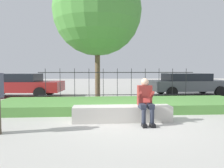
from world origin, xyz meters
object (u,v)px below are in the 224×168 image
(person_seated_reader, at_px, (145,99))
(tree_behind_fence, at_px, (97,11))
(car_parked_left, at_px, (18,84))
(stone_bench, at_px, (122,114))
(car_parked_right, at_px, (188,83))

(person_seated_reader, xyz_separation_m, tree_behind_fence, (-1.27, 4.98, 3.63))
(tree_behind_fence, bearing_deg, car_parked_left, 162.90)
(stone_bench, distance_m, car_parked_left, 7.81)
(car_parked_left, xyz_separation_m, tree_behind_fence, (4.32, -1.33, 3.61))
(stone_bench, bearing_deg, tree_behind_fence, 98.20)
(stone_bench, xyz_separation_m, car_parked_right, (4.55, 6.08, 0.49))
(car_parked_left, bearing_deg, car_parked_right, 4.64)
(person_seated_reader, xyz_separation_m, car_parked_left, (-5.59, 6.31, 0.01))
(stone_bench, bearing_deg, car_parked_left, 129.76)
(person_seated_reader, bearing_deg, car_parked_right, 58.30)
(stone_bench, distance_m, person_seated_reader, 0.83)
(car_parked_right, bearing_deg, stone_bench, -129.52)
(car_parked_left, distance_m, tree_behind_fence, 5.78)
(person_seated_reader, height_order, car_parked_left, car_parked_left)
(stone_bench, xyz_separation_m, person_seated_reader, (0.60, -0.32, 0.48))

